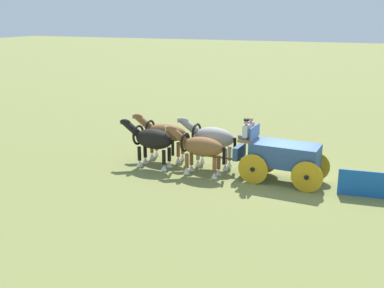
{
  "coord_description": "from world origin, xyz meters",
  "views": [
    {
      "loc": [
        -3.63,
        19.32,
        7.2
      ],
      "look_at": [
        4.52,
        -0.23,
        1.2
      ],
      "focal_mm": 42.92,
      "sensor_mm": 36.0,
      "label": 1
    }
  ],
  "objects": [
    {
      "name": "draft_horse_rear_near",
      "position": [
        3.85,
        0.43,
        1.29
      ],
      "size": [
        3.07,
        1.02,
        2.15
      ],
      "color": "brown",
      "rests_on": "ground"
    },
    {
      "name": "ground_plane",
      "position": [
        0.0,
        0.0,
        0.0
      ],
      "size": [
        220.0,
        220.0,
        0.0
      ],
      "primitive_type": "plane",
      "color": "olive"
    },
    {
      "name": "show_wagon",
      "position": [
        0.17,
        -0.01,
        1.23
      ],
      "size": [
        5.96,
        1.95,
        2.78
      ],
      "color": "#2D4C7A",
      "rests_on": "ground"
    },
    {
      "name": "sponsor_banner",
      "position": [
        -3.94,
        0.42,
        0.55
      ],
      "size": [
        3.19,
        0.37,
        1.1
      ],
      "primitive_type": "cube",
      "rotation": [
        0.0,
        0.0,
        0.1
      ],
      "color": "#1959B2",
      "rests_on": "ground"
    },
    {
      "name": "draft_horse_lead_near",
      "position": [
        6.43,
        0.28,
        1.35
      ],
      "size": [
        3.03,
        1.1,
        2.22
      ],
      "color": "black",
      "rests_on": "ground"
    },
    {
      "name": "draft_horse_rear_off",
      "position": [
        3.76,
        -0.87,
        1.41
      ],
      "size": [
        3.13,
        1.12,
        2.29
      ],
      "color": "#9E998E",
      "rests_on": "ground"
    },
    {
      "name": "draft_horse_lead_off",
      "position": [
        6.37,
        -1.01,
        1.36
      ],
      "size": [
        3.25,
        1.02,
        2.23
      ],
      "color": "brown",
      "rests_on": "ground"
    }
  ]
}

